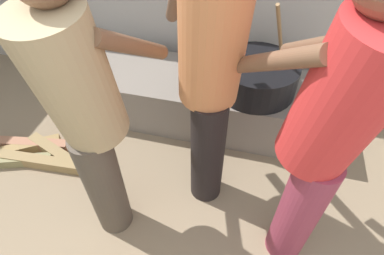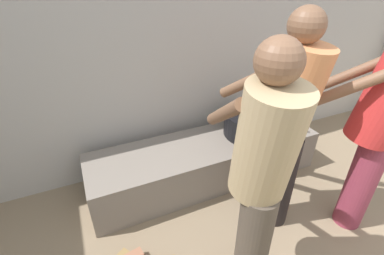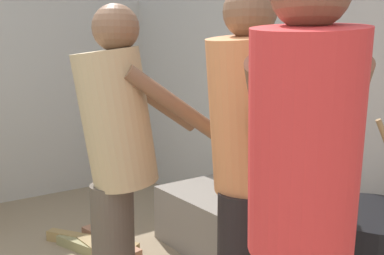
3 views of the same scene
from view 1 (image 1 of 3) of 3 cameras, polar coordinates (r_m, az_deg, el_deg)
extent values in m
cube|color=slate|center=(2.48, -0.29, 5.67)|extent=(2.16, 0.60, 0.39)
cylinder|color=black|center=(2.22, 11.87, 9.20)|extent=(0.56, 0.56, 0.22)
cylinder|color=#937047|center=(2.06, 15.96, 15.59)|extent=(0.15, 0.23, 0.51)
cylinder|color=#4C4238|center=(1.77, -15.78, -10.16)|extent=(0.20, 0.20, 0.75)
cylinder|color=tan|center=(1.31, -20.87, 8.01)|extent=(0.37, 0.44, 0.64)
cylinder|color=brown|center=(1.33, -10.71, 14.54)|extent=(0.16, 0.46, 0.35)
cylinder|color=brown|center=(1.49, -19.70, 16.29)|extent=(0.16, 0.46, 0.35)
cylinder|color=#8C3347|center=(1.69, 19.02, -14.50)|extent=(0.20, 0.20, 0.78)
cylinder|color=red|center=(1.19, 26.04, 4.11)|extent=(0.48, 0.49, 0.66)
cylinder|color=brown|center=(1.36, 24.05, 13.90)|extent=(0.36, 0.41, 0.36)
cylinder|color=brown|center=(1.19, 14.75, 11.77)|extent=(0.36, 0.41, 0.36)
cylinder|color=black|center=(1.83, 2.88, -4.57)|extent=(0.20, 0.20, 0.78)
cylinder|color=#D17F4C|center=(1.39, 3.74, 15.31)|extent=(0.42, 0.47, 0.66)
cylinder|color=brown|center=(1.59, 7.30, 21.98)|extent=(0.24, 0.47, 0.36)
cylinder|color=brown|center=(1.55, -3.17, 21.55)|extent=(0.24, 0.47, 0.36)
cube|color=olive|center=(2.58, -30.26, -5.40)|extent=(0.55, 0.25, 0.07)
cube|color=olive|center=(2.48, -26.48, -5.66)|extent=(0.67, 0.12, 0.08)
cube|color=olive|center=(2.65, -30.72, -3.90)|extent=(0.65, 0.46, 0.07)
cube|color=olive|center=(2.51, -24.28, -3.97)|extent=(0.46, 0.23, 0.08)
cube|color=#9E664A|center=(2.64, -28.04, -2.73)|extent=(0.63, 0.18, 0.08)
camera|label=2|loc=(1.44, -79.52, 9.49)|focal=25.41mm
camera|label=3|loc=(1.14, 80.74, -26.28)|focal=39.62mm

